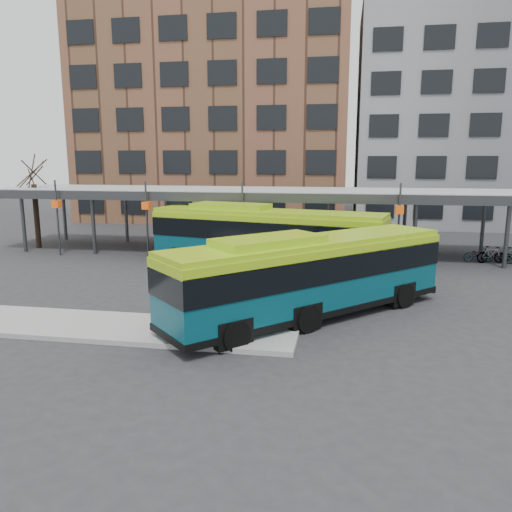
{
  "coord_description": "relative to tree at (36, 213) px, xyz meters",
  "views": [
    {
      "loc": [
        2.89,
        -19.2,
        6.16
      ],
      "look_at": [
        -0.93,
        2.61,
        1.8
      ],
      "focal_mm": 35.0,
      "sensor_mm": 36.0,
      "label": 1
    }
  ],
  "objects": [
    {
      "name": "building_grey",
      "position": [
        34.0,
        20.0,
        7.57
      ],
      "size": [
        24.0,
        14.0,
        20.0
      ],
      "primitive_type": "cube",
      "color": "slate",
      "rests_on": "ground"
    },
    {
      "name": "building_brick",
      "position": [
        8.0,
        20.0,
        8.57
      ],
      "size": [
        26.0,
        14.0,
        22.0
      ],
      "primitive_type": "cube",
      "color": "brown",
      "rests_on": "ground"
    },
    {
      "name": "ground",
      "position": [
        18.0,
        -12.0,
        -2.43
      ],
      "size": [
        120.0,
        120.0,
        0.0
      ],
      "primitive_type": "plane",
      "color": "#28282B",
      "rests_on": "ground"
    },
    {
      "name": "tree",
      "position": [
        0.0,
        0.0,
        0.0
      ],
      "size": [
        1.64,
        1.64,
        5.6
      ],
      "color": "black",
      "rests_on": "ground"
    },
    {
      "name": "boarding_island",
      "position": [
        12.5,
        -15.0,
        -2.34
      ],
      "size": [
        14.0,
        3.0,
        0.18
      ],
      "primitive_type": "cube",
      "color": "gray",
      "rests_on": "ground"
    },
    {
      "name": "bus_front",
      "position": [
        19.71,
        -12.37,
        -0.67
      ],
      "size": [
        10.55,
        10.54,
        3.39
      ],
      "rotation": [
        0.0,
        0.0,
        0.78
      ],
      "color": "#074352",
      "rests_on": "ground"
    },
    {
      "name": "bus_rear",
      "position": [
        16.64,
        -3.96,
        -0.55
      ],
      "size": [
        13.43,
        5.65,
        3.62
      ],
      "rotation": [
        0.0,
        0.0,
        -0.23
      ],
      "color": "#074352",
      "rests_on": "ground"
    },
    {
      "name": "canopy",
      "position": [
        17.94,
        0.87,
        1.47
      ],
      "size": [
        40.0,
        6.53,
        4.8
      ],
      "color": "#999B9E",
      "rests_on": "ground"
    },
    {
      "name": "pedestrian",
      "position": [
        14.9,
        -14.57,
        -1.3
      ],
      "size": [
        0.6,
        0.77,
        1.88
      ],
      "rotation": [
        0.0,
        0.0,
        1.34
      ],
      "color": "black",
      "rests_on": "boarding_island"
    }
  ]
}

